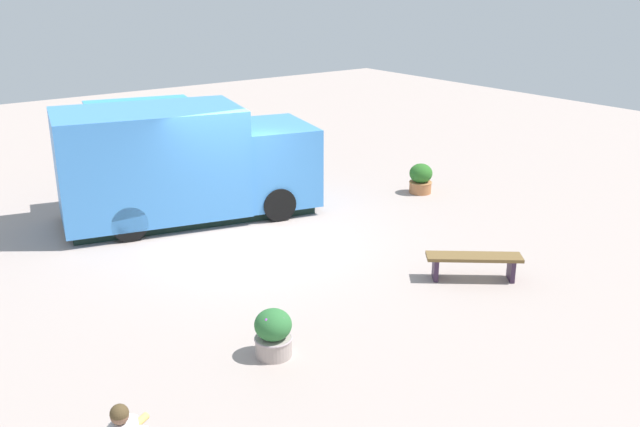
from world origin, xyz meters
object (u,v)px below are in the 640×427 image
at_px(planter_flowering_near, 273,333).
at_px(planter_flowering_far, 421,178).
at_px(plaza_bench, 474,261).
at_px(food_truck, 183,166).

relative_size(planter_flowering_near, planter_flowering_far, 0.96).
distance_m(planter_flowering_near, planter_flowering_far, 8.47).
xyz_separation_m(planter_flowering_near, plaza_bench, (-4.30, -0.08, -0.00)).
bearing_deg(food_truck, planter_flowering_far, 161.60).
bearing_deg(planter_flowering_near, plaza_bench, -178.94).
height_order(food_truck, planter_flowering_near, food_truck).
distance_m(planter_flowering_near, plaza_bench, 4.30).
distance_m(planter_flowering_far, plaza_bench, 5.23).
relative_size(planter_flowering_near, plaza_bench, 0.46).
height_order(food_truck, planter_flowering_far, food_truck).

